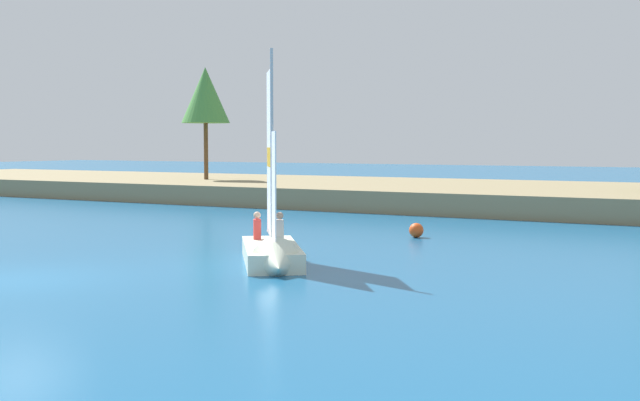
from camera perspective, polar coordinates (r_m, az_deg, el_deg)
The scene contains 5 objects.
ground_plane at distance 19.41m, azimuth -20.97°, elevation -5.39°, with size 200.00×200.00×0.00m, color #195684.
shore_bank at distance 41.76m, azimuth 8.16°, elevation 0.48°, with size 80.00×14.18×1.01m, color #897A56.
shoreline_tree_left at distance 47.47m, azimuth -8.23°, elevation 7.48°, with size 2.84×2.84×6.60m.
sailboat at distance 20.07m, azimuth -3.40°, elevation -3.51°, with size 3.72×4.41×5.88m.
channel_buoy at distance 26.52m, azimuth 6.93°, elevation -2.14°, with size 0.48×0.48×0.48m, color #E54C19.
Camera 1 is at (14.66, -12.33, 3.10)m, focal length 44.54 mm.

